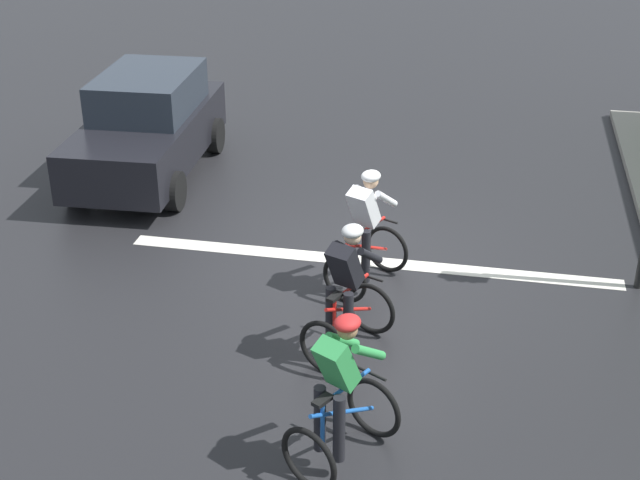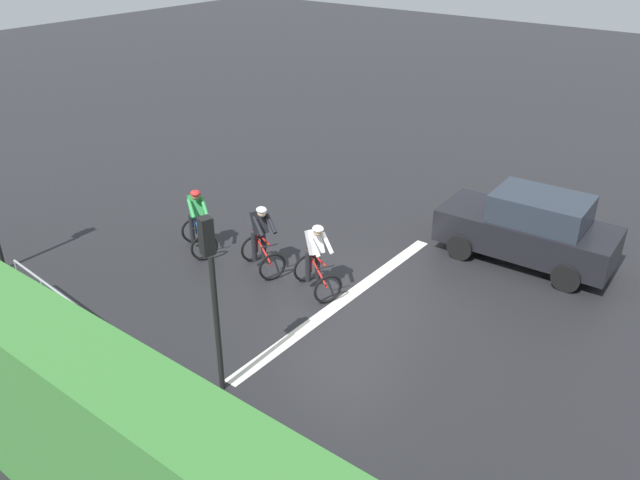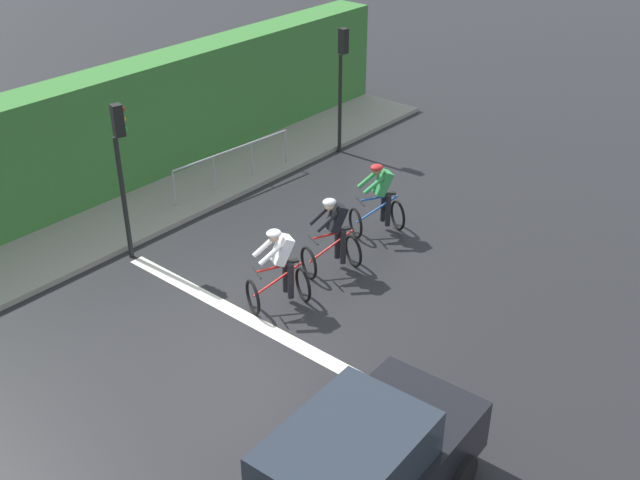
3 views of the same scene
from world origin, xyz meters
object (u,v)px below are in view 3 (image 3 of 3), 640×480
(cyclist_mid, at_px, (280,270))
(traffic_light_far_junction, at_px, (342,72))
(cyclist_second, at_px, (333,237))
(car_black, at_px, (354,478))
(traffic_light_near_crossing, at_px, (121,159))
(pedestrian_railing_kerbside, at_px, (233,158))
(cyclist_lead, at_px, (379,200))

(cyclist_mid, relative_size, traffic_light_far_junction, 0.50)
(cyclist_second, bearing_deg, cyclist_mid, -89.00)
(car_black, bearing_deg, traffic_light_near_crossing, 162.26)
(cyclist_second, bearing_deg, pedestrian_railing_kerbside, 161.58)
(cyclist_lead, height_order, cyclist_second, same)
(car_black, bearing_deg, cyclist_mid, 143.25)
(cyclist_mid, bearing_deg, traffic_light_far_junction, 120.14)
(traffic_light_near_crossing, height_order, pedestrian_railing_kerbside, traffic_light_near_crossing)
(cyclist_mid, bearing_deg, cyclist_lead, 94.63)
(traffic_light_near_crossing, xyz_separation_m, pedestrian_railing_kerbside, (-0.79, 3.70, -1.43))
(traffic_light_far_junction, bearing_deg, cyclist_second, -52.65)
(cyclist_mid, distance_m, traffic_light_near_crossing, 3.93)
(traffic_light_near_crossing, bearing_deg, cyclist_second, 32.20)
(cyclist_mid, bearing_deg, traffic_light_near_crossing, -169.79)
(cyclist_second, bearing_deg, cyclist_lead, 97.66)
(cyclist_second, xyz_separation_m, traffic_light_near_crossing, (-3.57, -2.25, 1.43))
(cyclist_second, distance_m, traffic_light_far_junction, 6.37)
(cyclist_second, distance_m, cyclist_mid, 1.60)
(cyclist_mid, relative_size, pedestrian_railing_kerbside, 0.47)
(cyclist_mid, bearing_deg, pedestrian_railing_kerbside, 145.16)
(cyclist_second, distance_m, traffic_light_near_crossing, 4.46)
(pedestrian_railing_kerbside, bearing_deg, traffic_light_far_junction, 80.37)
(cyclist_second, relative_size, traffic_light_near_crossing, 0.50)
(cyclist_mid, xyz_separation_m, pedestrian_railing_kerbside, (-4.39, 3.05, -0.01))
(cyclist_second, relative_size, car_black, 0.40)
(cyclist_second, distance_m, pedestrian_railing_kerbside, 4.60)
(cyclist_lead, height_order, pedestrian_railing_kerbside, cyclist_lead)
(pedestrian_railing_kerbside, bearing_deg, cyclist_mid, -34.84)
(cyclist_mid, xyz_separation_m, traffic_light_near_crossing, (-3.60, -0.65, 1.43))
(traffic_light_near_crossing, relative_size, traffic_light_far_junction, 1.00)
(traffic_light_near_crossing, bearing_deg, cyclist_lead, 51.32)
(cyclist_lead, relative_size, car_black, 0.40)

